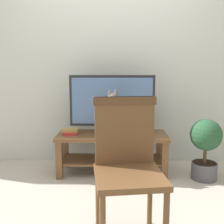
% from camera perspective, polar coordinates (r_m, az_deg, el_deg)
% --- Properties ---
extents(ground_plane, '(12.00, 12.00, 0.00)m').
position_cam_1_polar(ground_plane, '(2.86, -0.59, -16.20)').
color(ground_plane, '#ADA393').
extents(back_wall, '(7.00, 0.12, 2.80)m').
position_cam_1_polar(back_wall, '(3.57, -0.24, 12.04)').
color(back_wall, '#B7BCB2').
rests_on(back_wall, ground).
extents(tv_stand, '(1.26, 0.48, 0.47)m').
position_cam_1_polar(tv_stand, '(3.22, 0.01, -6.88)').
color(tv_stand, brown).
rests_on(tv_stand, ground).
extents(tv, '(0.98, 0.20, 0.67)m').
position_cam_1_polar(tv, '(3.19, 0.03, 2.01)').
color(tv, black).
rests_on(tv, tv_stand).
extents(media_box, '(0.35, 0.23, 0.07)m').
position_cam_1_polar(media_box, '(3.09, 0.18, -4.31)').
color(media_box, '#ADADB2').
rests_on(media_box, tv_stand).
extents(cat, '(0.19, 0.33, 0.47)m').
position_cam_1_polar(cat, '(3.03, 0.20, -0.46)').
color(cat, '#514C47').
rests_on(cat, media_box).
extents(wooden_chair, '(0.52, 0.52, 1.02)m').
position_cam_1_polar(wooden_chair, '(1.98, 3.14, -9.60)').
color(wooden_chair, brown).
rests_on(wooden_chair, ground).
extents(book_stack, '(0.20, 0.19, 0.07)m').
position_cam_1_polar(book_stack, '(3.20, -8.63, -4.02)').
color(book_stack, '#B2332D').
rests_on(book_stack, tv_stand).
extents(potted_plant, '(0.34, 0.34, 0.67)m').
position_cam_1_polar(potted_plant, '(3.19, 18.81, -6.45)').
color(potted_plant, '#47474C').
rests_on(potted_plant, ground).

